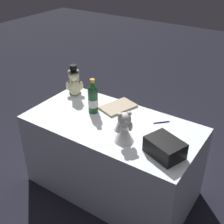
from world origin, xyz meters
TOP-DOWN VIEW (x-y plane):
  - ground_plane at (0.00, 0.00)m, footprint 12.00×12.00m
  - reception_table at (0.00, 0.00)m, footprint 1.45×0.75m
  - teddy_bear_groom at (0.58, -0.22)m, footprint 0.16×0.15m
  - teddy_bear_bride at (-0.20, 0.15)m, footprint 0.20×0.19m
  - champagne_bottle at (0.23, -0.05)m, footprint 0.09×0.09m
  - signing_pen at (-0.34, -0.22)m, footprint 0.11×0.11m
  - gift_case_black at (-0.54, 0.14)m, footprint 0.30×0.26m
  - guestbook at (0.09, -0.23)m, footprint 0.28×0.35m

SIDE VIEW (x-z plane):
  - ground_plane at x=0.00m, z-range 0.00..0.00m
  - reception_table at x=0.00m, z-range 0.00..0.71m
  - signing_pen at x=-0.34m, z-range 0.71..0.72m
  - guestbook at x=0.09m, z-range 0.71..0.73m
  - gift_case_black at x=-0.54m, z-range 0.71..0.83m
  - teddy_bear_bride at x=-0.20m, z-range 0.70..0.95m
  - teddy_bear_groom at x=0.58m, z-range 0.68..0.98m
  - champagne_bottle at x=0.23m, z-range 0.69..1.00m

